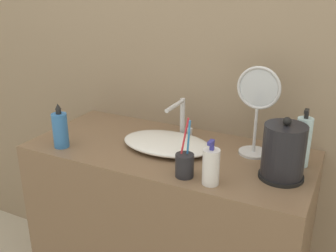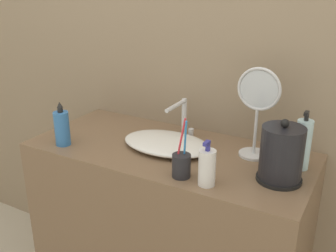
{
  "view_description": "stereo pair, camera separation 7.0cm",
  "coord_description": "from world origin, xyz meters",
  "px_view_note": "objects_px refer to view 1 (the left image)",
  "views": [
    {
      "loc": [
        0.65,
        -1.05,
        1.53
      ],
      "look_at": [
        -0.0,
        0.26,
        0.96
      ],
      "focal_mm": 42.0,
      "sensor_mm": 36.0,
      "label": 1
    },
    {
      "loc": [
        0.71,
        -1.02,
        1.53
      ],
      "look_at": [
        -0.0,
        0.26,
        0.96
      ],
      "focal_mm": 42.0,
      "sensor_mm": 36.0,
      "label": 2
    }
  ],
  "objects_px": {
    "electric_kettle": "(283,154)",
    "mouthwash_bottle": "(60,130)",
    "shampoo_bottle": "(303,142)",
    "toothbrush_cup": "(185,164)",
    "faucet": "(181,116)",
    "vanity_mirror": "(257,106)",
    "lotion_bottle": "(211,166)"
  },
  "relations": [
    {
      "from": "electric_kettle",
      "to": "shampoo_bottle",
      "type": "bearing_deg",
      "value": 71.26
    },
    {
      "from": "electric_kettle",
      "to": "mouthwash_bottle",
      "type": "relative_size",
      "value": 1.2
    },
    {
      "from": "faucet",
      "to": "toothbrush_cup",
      "type": "xyz_separation_m",
      "value": [
        0.16,
        -0.31,
        -0.05
      ]
    },
    {
      "from": "mouthwash_bottle",
      "to": "vanity_mirror",
      "type": "height_order",
      "value": "vanity_mirror"
    },
    {
      "from": "faucet",
      "to": "vanity_mirror",
      "type": "bearing_deg",
      "value": -3.55
    },
    {
      "from": "faucet",
      "to": "mouthwash_bottle",
      "type": "distance_m",
      "value": 0.51
    },
    {
      "from": "faucet",
      "to": "electric_kettle",
      "type": "height_order",
      "value": "electric_kettle"
    },
    {
      "from": "toothbrush_cup",
      "to": "mouthwash_bottle",
      "type": "distance_m",
      "value": 0.56
    },
    {
      "from": "faucet",
      "to": "mouthwash_bottle",
      "type": "bearing_deg",
      "value": -142.61
    },
    {
      "from": "shampoo_bottle",
      "to": "vanity_mirror",
      "type": "xyz_separation_m",
      "value": [
        -0.18,
        0.02,
        0.1
      ]
    },
    {
      "from": "electric_kettle",
      "to": "shampoo_bottle",
      "type": "xyz_separation_m",
      "value": [
        0.04,
        0.13,
        0.0
      ]
    },
    {
      "from": "toothbrush_cup",
      "to": "shampoo_bottle",
      "type": "relative_size",
      "value": 0.96
    },
    {
      "from": "mouthwash_bottle",
      "to": "vanity_mirror",
      "type": "bearing_deg",
      "value": 21.5
    },
    {
      "from": "vanity_mirror",
      "to": "lotion_bottle",
      "type": "bearing_deg",
      "value": -102.45
    },
    {
      "from": "shampoo_bottle",
      "to": "electric_kettle",
      "type": "bearing_deg",
      "value": -108.74
    },
    {
      "from": "mouthwash_bottle",
      "to": "shampoo_bottle",
      "type": "bearing_deg",
      "value": 16.16
    },
    {
      "from": "electric_kettle",
      "to": "lotion_bottle",
      "type": "bearing_deg",
      "value": -143.87
    },
    {
      "from": "electric_kettle",
      "to": "mouthwash_bottle",
      "type": "bearing_deg",
      "value": -171.23
    },
    {
      "from": "electric_kettle",
      "to": "vanity_mirror",
      "type": "xyz_separation_m",
      "value": [
        -0.14,
        0.15,
        0.11
      ]
    },
    {
      "from": "toothbrush_cup",
      "to": "vanity_mirror",
      "type": "height_order",
      "value": "vanity_mirror"
    },
    {
      "from": "lotion_bottle",
      "to": "mouthwash_bottle",
      "type": "distance_m",
      "value": 0.66
    },
    {
      "from": "faucet",
      "to": "vanity_mirror",
      "type": "relative_size",
      "value": 0.48
    },
    {
      "from": "shampoo_bottle",
      "to": "mouthwash_bottle",
      "type": "xyz_separation_m",
      "value": [
        -0.91,
        -0.26,
        -0.02
      ]
    },
    {
      "from": "vanity_mirror",
      "to": "toothbrush_cup",
      "type": "bearing_deg",
      "value": -119.7
    },
    {
      "from": "faucet",
      "to": "lotion_bottle",
      "type": "xyz_separation_m",
      "value": [
        0.26,
        -0.32,
        -0.03
      ]
    },
    {
      "from": "lotion_bottle",
      "to": "shampoo_bottle",
      "type": "height_order",
      "value": "shampoo_bottle"
    },
    {
      "from": "lotion_bottle",
      "to": "toothbrush_cup",
      "type": "bearing_deg",
      "value": 174.67
    },
    {
      "from": "faucet",
      "to": "toothbrush_cup",
      "type": "relative_size",
      "value": 0.8
    },
    {
      "from": "toothbrush_cup",
      "to": "vanity_mirror",
      "type": "relative_size",
      "value": 0.61
    },
    {
      "from": "shampoo_bottle",
      "to": "vanity_mirror",
      "type": "height_order",
      "value": "vanity_mirror"
    },
    {
      "from": "faucet",
      "to": "shampoo_bottle",
      "type": "xyz_separation_m",
      "value": [
        0.51,
        -0.04,
        -0.01
      ]
    },
    {
      "from": "toothbrush_cup",
      "to": "lotion_bottle",
      "type": "xyz_separation_m",
      "value": [
        0.1,
        -0.01,
        0.02
      ]
    }
  ]
}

